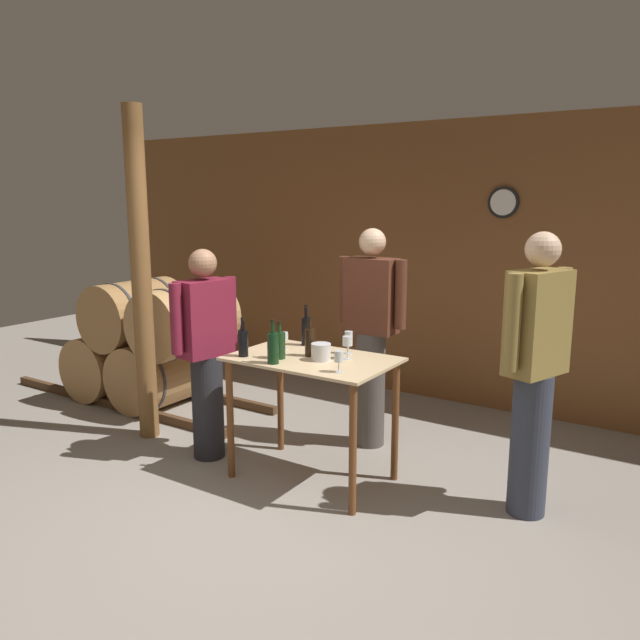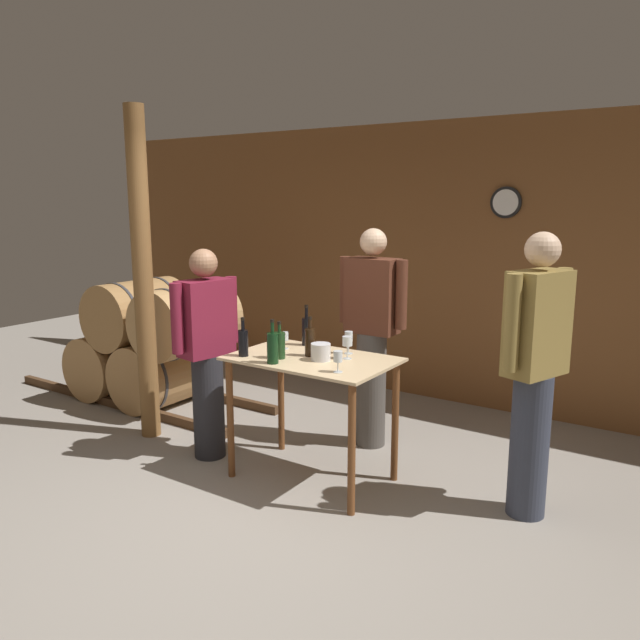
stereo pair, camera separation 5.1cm
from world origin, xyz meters
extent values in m
plane|color=gray|center=(0.00, 0.00, 0.00)|extent=(14.00, 14.00, 0.00)
cube|color=brown|center=(0.00, 2.98, 1.35)|extent=(8.40, 0.05, 2.70)
cylinder|color=black|center=(0.62, 2.94, 1.94)|extent=(0.28, 0.03, 0.28)
cylinder|color=white|center=(0.62, 2.92, 1.94)|extent=(0.23, 0.01, 0.23)
cube|color=#4C331E|center=(-2.47, 0.98, 0.04)|extent=(2.90, 0.06, 0.08)
cube|color=#4C331E|center=(-2.47, 1.67, 0.04)|extent=(2.90, 0.06, 0.08)
cylinder|color=#AD7F4C|center=(-2.81, 1.33, 0.32)|extent=(0.64, 0.87, 0.64)
cylinder|color=#38383D|center=(-2.81, 1.07, 0.32)|extent=(0.66, 0.03, 0.66)
cylinder|color=#38383D|center=(-2.81, 1.59, 0.32)|extent=(0.66, 0.03, 0.66)
cylinder|color=#AD7F4C|center=(-2.13, 1.33, 0.32)|extent=(0.64, 0.87, 0.64)
cylinder|color=#38383D|center=(-2.13, 1.07, 0.32)|extent=(0.66, 0.03, 0.66)
cylinder|color=#38383D|center=(-2.13, 1.59, 0.32)|extent=(0.66, 0.03, 0.66)
cylinder|color=#9E7242|center=(-2.47, 1.33, 0.87)|extent=(0.64, 0.87, 0.64)
cylinder|color=#38383D|center=(-2.47, 1.07, 0.87)|extent=(0.66, 0.03, 0.66)
cylinder|color=#38383D|center=(-2.47, 1.59, 0.87)|extent=(0.66, 0.03, 0.66)
cylinder|color=tan|center=(-1.80, 1.33, 0.87)|extent=(0.64, 0.87, 0.64)
cylinder|color=#38383D|center=(-1.80, 1.07, 0.87)|extent=(0.66, 0.03, 0.66)
cylinder|color=#38383D|center=(-1.80, 1.59, 0.87)|extent=(0.66, 0.03, 0.66)
cube|color=#D1B284|center=(0.00, 0.76, 0.89)|extent=(1.13, 0.72, 0.02)
cylinder|color=brown|center=(-0.50, 0.46, 0.44)|extent=(0.05, 0.05, 0.88)
cylinder|color=brown|center=(0.50, 0.46, 0.44)|extent=(0.05, 0.05, 0.88)
cylinder|color=brown|center=(-0.50, 1.06, 0.44)|extent=(0.05, 0.05, 0.88)
cylinder|color=brown|center=(0.50, 1.06, 0.44)|extent=(0.05, 0.05, 0.88)
cylinder|color=brown|center=(-1.62, 0.69, 1.35)|extent=(0.16, 0.16, 2.70)
cylinder|color=black|center=(-0.43, 0.53, 0.99)|extent=(0.07, 0.07, 0.18)
cylinder|color=black|center=(-0.43, 0.53, 1.13)|extent=(0.02, 0.02, 0.09)
cylinder|color=black|center=(-0.43, 0.53, 1.16)|extent=(0.03, 0.03, 0.02)
cylinder|color=black|center=(-0.25, 1.05, 1.00)|extent=(0.07, 0.07, 0.21)
cylinder|color=black|center=(-0.25, 1.05, 1.15)|extent=(0.02, 0.02, 0.10)
cylinder|color=black|center=(-0.25, 1.05, 1.19)|extent=(0.03, 0.03, 0.02)
cylinder|color=#193819|center=(-0.18, 0.62, 0.99)|extent=(0.08, 0.08, 0.18)
cylinder|color=#193819|center=(-0.18, 0.62, 1.12)|extent=(0.02, 0.02, 0.08)
cylinder|color=black|center=(-0.18, 0.62, 1.15)|extent=(0.03, 0.03, 0.02)
cylinder|color=black|center=(-0.14, 0.49, 1.00)|extent=(0.08, 0.08, 0.21)
cylinder|color=black|center=(-0.14, 0.49, 1.15)|extent=(0.02, 0.02, 0.09)
cylinder|color=black|center=(-0.14, 0.49, 1.19)|extent=(0.03, 0.03, 0.02)
cylinder|color=black|center=(-0.04, 0.79, 0.99)|extent=(0.07, 0.07, 0.20)
cylinder|color=black|center=(-0.04, 0.79, 1.14)|extent=(0.02, 0.02, 0.09)
cylinder|color=black|center=(-0.04, 0.79, 1.17)|extent=(0.03, 0.03, 0.02)
cylinder|color=silver|center=(-0.31, 0.86, 0.90)|extent=(0.06, 0.06, 0.00)
cylinder|color=silver|center=(-0.31, 0.86, 0.93)|extent=(0.01, 0.01, 0.06)
cylinder|color=silver|center=(-0.31, 0.86, 0.99)|extent=(0.06, 0.06, 0.06)
cylinder|color=silver|center=(0.15, 1.00, 0.90)|extent=(0.06, 0.06, 0.00)
cylinder|color=silver|center=(0.15, 1.00, 0.94)|extent=(0.01, 0.01, 0.08)
cylinder|color=silver|center=(0.15, 1.00, 1.02)|extent=(0.06, 0.06, 0.07)
cylinder|color=silver|center=(0.22, 0.87, 0.90)|extent=(0.06, 0.06, 0.00)
cylinder|color=silver|center=(0.22, 0.87, 0.94)|extent=(0.01, 0.01, 0.09)
cylinder|color=silver|center=(0.22, 0.87, 1.02)|extent=(0.07, 0.07, 0.07)
cylinder|color=silver|center=(0.34, 0.55, 0.90)|extent=(0.06, 0.06, 0.00)
cylinder|color=silver|center=(0.34, 0.55, 0.93)|extent=(0.01, 0.01, 0.07)
cylinder|color=silver|center=(0.34, 0.55, 1.00)|extent=(0.06, 0.06, 0.07)
cylinder|color=silver|center=(0.09, 0.74, 0.95)|extent=(0.14, 0.14, 0.12)
cylinder|color=#4C4742|center=(0.04, 1.55, 0.47)|extent=(0.24, 0.24, 0.94)
cube|color=#592D1E|center=(0.04, 1.55, 1.23)|extent=(0.40, 0.22, 0.59)
sphere|color=beige|center=(0.04, 1.55, 1.65)|extent=(0.21, 0.21, 0.21)
cylinder|color=#592D1E|center=(0.29, 1.55, 1.26)|extent=(0.09, 0.09, 0.53)
cylinder|color=#592D1E|center=(-0.21, 1.55, 1.26)|extent=(0.09, 0.09, 0.53)
cylinder|color=#232328|center=(-0.89, 0.65, 0.41)|extent=(0.24, 0.24, 0.81)
cube|color=maroon|center=(-0.89, 0.65, 1.10)|extent=(0.29, 0.43, 0.57)
sphere|color=#9E7051|center=(-0.89, 0.65, 1.51)|extent=(0.21, 0.21, 0.21)
cylinder|color=maroon|center=(-0.93, 0.40, 1.13)|extent=(0.09, 0.09, 0.52)
cylinder|color=maroon|center=(-0.85, 0.89, 1.13)|extent=(0.09, 0.09, 0.52)
cylinder|color=#333847|center=(1.42, 1.09, 0.46)|extent=(0.24, 0.24, 0.92)
cube|color=olive|center=(1.42, 1.09, 1.24)|extent=(0.34, 0.45, 0.64)
sphere|color=beige|center=(1.42, 1.09, 1.69)|extent=(0.21, 0.21, 0.21)
cylinder|color=olive|center=(1.51, 1.32, 1.27)|extent=(0.09, 0.09, 0.58)
cylinder|color=olive|center=(1.34, 0.85, 1.27)|extent=(0.09, 0.09, 0.58)
camera|label=1|loc=(2.32, -2.73, 1.99)|focal=35.00mm
camera|label=2|loc=(2.36, -2.70, 1.99)|focal=35.00mm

